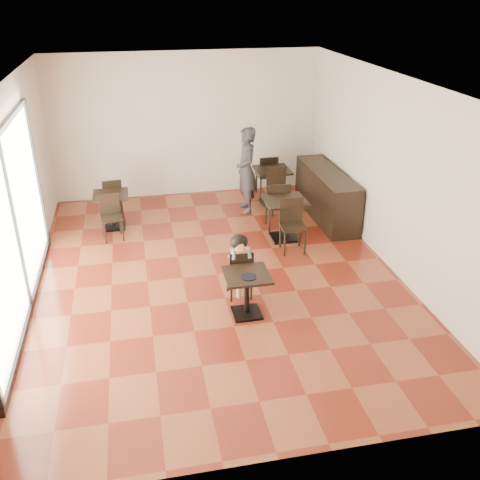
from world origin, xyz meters
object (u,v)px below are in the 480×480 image
object	(u,v)px
child_table	(247,294)
adult_patron	(246,170)
chair_left_b	(112,218)
cafe_table_mid	(285,219)
chair_mid_b	(293,227)
cafe_table_left	(112,211)
chair_mid_a	(277,205)
chair_left_a	(112,198)
chair_back_b	(279,191)
child	(239,266)
child_chair	(239,272)
chair_back_a	(266,175)
cafe_table_back	(272,186)

from	to	relation	value
child_table	adult_patron	xyz separation A→B (m)	(0.84, 3.96, 0.57)
chair_left_b	cafe_table_mid	bearing A→B (deg)	-19.28
chair_mid_b	chair_left_b	world-z (taller)	chair_mid_b
chair_left_b	child_table	bearing A→B (deg)	-65.25
adult_patron	cafe_table_left	distance (m)	2.89
chair_mid_a	chair_left_b	xyz separation A→B (m)	(-3.24, 0.09, -0.05)
chair_mid_b	chair_left_a	size ratio (longest dim) A/B	1.13
chair_left_b	chair_back_b	world-z (taller)	chair_back_b
child_table	chair_back_b	distance (m)	4.00
child	chair_back_b	distance (m)	3.50
adult_patron	cafe_table_left	world-z (taller)	adult_patron
chair_mid_a	child_chair	bearing A→B (deg)	65.57
child_chair	chair_back_a	world-z (taller)	chair_back_a
cafe_table_left	chair_mid_b	bearing A→B (deg)	-28.27
chair_left_a	child	bearing A→B (deg)	110.60
child_table	child	size ratio (longest dim) A/B	0.66
child_chair	chair_back_b	size ratio (longest dim) A/B	0.87
child_table	chair_mid_b	xyz separation A→B (m)	(1.26, 1.87, 0.14)
adult_patron	cafe_table_back	size ratio (longest dim) A/B	2.29
child_chair	cafe_table_mid	distance (m)	2.26
chair_left_a	chair_left_b	size ratio (longest dim) A/B	1.00
child	chair_left_b	xyz separation A→B (m)	(-1.98, 2.52, -0.09)
child_chair	cafe_table_mid	xyz separation A→B (m)	(1.26, 1.87, -0.01)
adult_patron	chair_back_a	distance (m)	1.13
chair_left_a	chair_left_b	world-z (taller)	same
cafe_table_back	adult_patron	bearing A→B (deg)	-155.22
child	chair_mid_a	size ratio (longest dim) A/B	1.07
adult_patron	chair_mid_b	bearing A→B (deg)	9.16
chair_back_a	chair_left_b	bearing A→B (deg)	24.05
child_table	chair_back_a	size ratio (longest dim) A/B	0.72
cafe_table_mid	chair_mid_b	xyz separation A→B (m)	(0.00, -0.55, 0.08)
cafe_table_left	chair_mid_a	world-z (taller)	chair_mid_a
chair_back_a	chair_back_b	distance (m)	1.07
cafe_table_back	child_chair	bearing A→B (deg)	-111.93
chair_left_b	adult_patron	bearing A→B (deg)	9.51
cafe_table_mid	cafe_table_left	distance (m)	3.45
child_table	child_chair	bearing A→B (deg)	90.00
cafe_table_left	chair_back_b	bearing A→B (deg)	1.54
child_table	chair_left_a	distance (m)	4.61
cafe_table_mid	cafe_table_back	size ratio (longest dim) A/B	1.02
child	cafe_table_left	world-z (taller)	child
chair_mid_a	chair_left_a	world-z (taller)	chair_mid_a
chair_left_a	cafe_table_back	bearing A→B (deg)	173.48
child_chair	cafe_table_left	size ratio (longest dim) A/B	1.15
chair_mid_a	child	bearing A→B (deg)	65.57
chair_mid_a	chair_mid_b	xyz separation A→B (m)	(0.00, -1.10, 0.00)
child_chair	cafe_table_left	world-z (taller)	child_chair
chair_mid_a	chair_back_a	size ratio (longest dim) A/B	1.02
chair_left_b	chair_back_a	xyz separation A→B (m)	(3.47, 1.71, 0.05)
chair_mid_a	chair_mid_b	size ratio (longest dim) A/B	1.00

